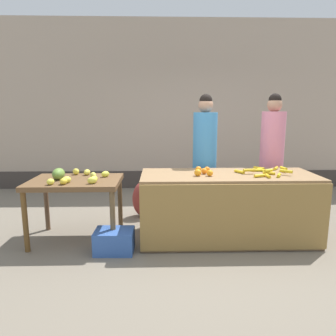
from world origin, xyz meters
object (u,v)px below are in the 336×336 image
object	(u,v)px
vendor_woman_blue_shirt	(205,159)
vendor_woman_pink_shirt	(271,157)
produce_crate	(114,241)
produce_sack	(144,199)

from	to	relation	value
vendor_woman_blue_shirt	vendor_woman_pink_shirt	size ratio (longest dim) A/B	0.99
produce_crate	vendor_woman_pink_shirt	bearing A→B (deg)	26.56
produce_crate	produce_sack	bearing A→B (deg)	76.76
vendor_woman_blue_shirt	produce_sack	bearing A→B (deg)	168.25
vendor_woman_blue_shirt	produce_sack	distance (m)	1.11
vendor_woman_pink_shirt	produce_sack	size ratio (longest dim) A/B	3.33
vendor_woman_blue_shirt	vendor_woman_pink_shirt	bearing A→B (deg)	3.26
vendor_woman_pink_shirt	produce_crate	world-z (taller)	vendor_woman_pink_shirt
vendor_woman_pink_shirt	vendor_woman_blue_shirt	bearing A→B (deg)	-176.74
vendor_woman_blue_shirt	produce_sack	xyz separation A→B (m)	(-0.89, 0.18, -0.65)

